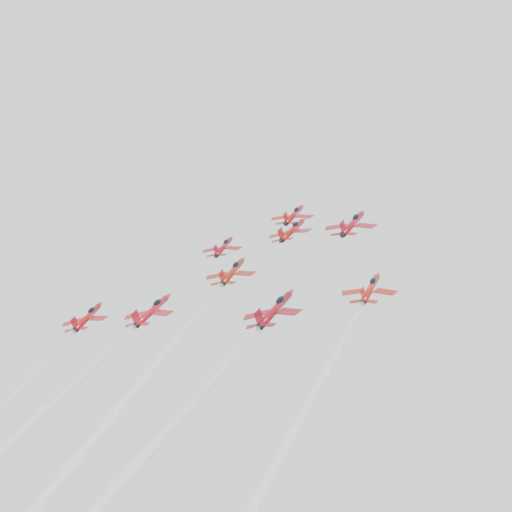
% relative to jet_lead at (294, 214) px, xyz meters
% --- Properties ---
extents(jet_lead, '(9.68, 12.07, 8.75)m').
position_rel_jet_lead_xyz_m(jet_lead, '(0.00, 0.00, 0.00)').
color(jet_lead, '#A6100F').
extents(jet_row2_left, '(8.53, 10.63, 7.71)m').
position_rel_jet_lead_xyz_m(jet_row2_left, '(-10.27, -12.74, -8.91)').
color(jet_row2_left, maroon).
extents(jet_row2_center, '(9.63, 12.00, 8.70)m').
position_rel_jet_lead_xyz_m(jet_row2_center, '(2.98, -8.43, -5.88)').
color(jet_row2_center, '#9D120F').
extents(jet_row2_right, '(10.51, 13.09, 9.49)m').
position_rel_jet_lead_xyz_m(jet_row2_right, '(15.69, -8.76, -6.11)').
color(jet_row2_right, maroon).
extents(jet_center, '(9.62, 86.57, 60.96)m').
position_rel_jet_lead_xyz_m(jet_center, '(-2.28, -62.67, -43.83)').
color(jet_center, maroon).
extents(jet_rear_farright, '(8.48, 76.26, 53.71)m').
position_rel_jet_lead_xyz_m(jet_rear_farright, '(26.05, -68.34, -47.79)').
color(jet_rear_farright, '#AA1D10').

